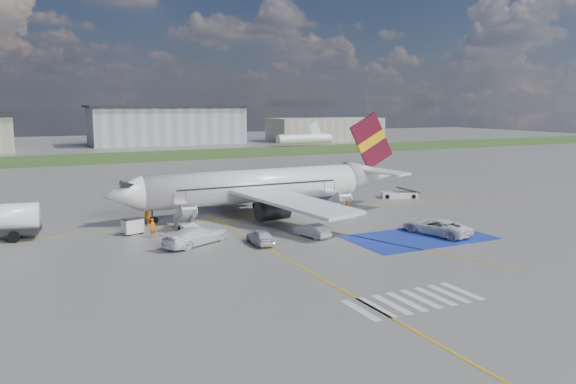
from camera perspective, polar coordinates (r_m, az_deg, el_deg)
name	(u,v)px	position (r m, az deg, el deg)	size (l,w,h in m)	color
ground	(310,240)	(54.33, 2.22, -4.85)	(400.00, 400.00, 0.00)	#60605E
grass_strip	(128,157)	(144.24, -15.95, 3.45)	(400.00, 30.00, 0.01)	#2D4C1E
taxiway_line_main	(261,217)	(64.90, -2.80, -2.57)	(120.00, 0.20, 0.01)	gold
taxiway_line_cross	(314,274)	(43.56, 2.64, -8.35)	(0.20, 60.00, 0.01)	gold
taxiway_line_diag	(261,217)	(64.90, -2.80, -2.57)	(0.20, 60.00, 0.01)	gold
staging_box	(419,238)	(56.54, 13.16, -4.53)	(14.00, 8.00, 0.01)	#193099
crosswalk	(414,300)	(38.94, 12.63, -10.69)	(9.00, 4.00, 0.01)	silver
terminal_centre	(167,126)	(187.10, -12.15, 6.61)	(48.00, 18.00, 12.00)	gray
terminal_east	(326,129)	(201.30, 3.83, 6.37)	(40.00, 16.00, 8.00)	gray
airliner	(265,185)	(66.71, -2.31, 0.70)	(36.81, 32.95, 11.92)	white
airstairs_fwd	(188,225)	(58.62, -10.10, -3.34)	(1.90, 5.20, 3.60)	white
airstairs_aft	(342,210)	(65.97, 5.54, -1.87)	(1.90, 5.20, 3.60)	white
gpu_cart	(133,227)	(58.49, -15.50, -3.44)	(2.22, 1.76, 1.62)	white
belt_loader	(400,195)	(79.61, 11.27, -0.31)	(5.36, 3.57, 1.57)	white
car_silver_a	(260,237)	(52.45, -2.82, -4.57)	(1.67, 4.14, 1.41)	silver
car_silver_b	(312,230)	(55.21, 2.44, -3.91)	(1.43, 4.09, 1.35)	#B4B6BC
van_white_a	(436,224)	(58.11, 14.82, -3.18)	(2.58, 5.59, 2.10)	white
van_white_b	(197,233)	(52.96, -9.27, -4.10)	(2.28, 5.61, 2.20)	white
crew_fwd	(153,228)	(56.57, -13.57, -3.56)	(0.69, 0.45, 1.90)	orange
crew_nose	(147,217)	(62.07, -14.17, -2.47)	(0.93, 0.73, 1.92)	orange
crew_aft	(347,209)	(65.08, 6.04, -1.71)	(1.14, 0.48, 1.95)	orange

